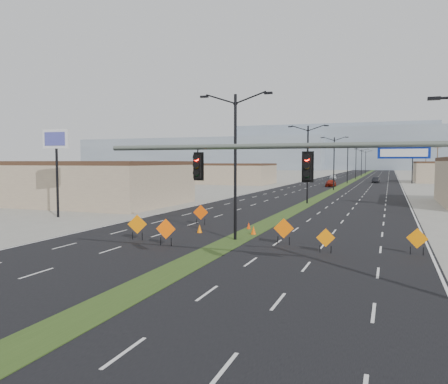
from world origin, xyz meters
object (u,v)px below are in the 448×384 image
(streetlight_4, at_px, (356,162))
(construction_sign_0, at_px, (137,225))
(streetlight_1, at_px, (308,162))
(construction_sign_4, at_px, (284,229))
(streetlight_3, at_px, (348,162))
(construction_sign_3, at_px, (326,239))
(car_mid, at_px, (376,180))
(cone_3, at_px, (166,226))
(pole_sign_east_far, at_px, (413,150))
(construction_sign_5, at_px, (417,239))
(streetlight_5, at_px, (362,162))
(pole_sign_west, at_px, (56,146))
(construction_sign_2, at_px, (201,213))
(construction_sign_1, at_px, (166,230))
(streetlight_0, at_px, (235,162))
(streetlight_6, at_px, (366,162))
(cone_2, at_px, (253,230))
(cone_1, at_px, (249,226))
(signal_mast, at_px, (353,178))
(cone_0, at_px, (200,229))
(car_far, at_px, (333,177))
(car_left, at_px, (331,183))
(streetlight_2, at_px, (334,162))

(streetlight_4, relative_size, construction_sign_0, 5.63)
(streetlight_1, distance_m, construction_sign_0, 31.34)
(construction_sign_4, bearing_deg, streetlight_3, 78.03)
(streetlight_1, distance_m, construction_sign_3, 31.15)
(car_mid, bearing_deg, cone_3, -94.22)
(car_mid, distance_m, pole_sign_east_far, 11.36)
(streetlight_3, relative_size, construction_sign_4, 5.73)
(streetlight_3, relative_size, construction_sign_5, 6.30)
(streetlight_5, xyz_separation_m, car_mid, (6.58, -50.50, -4.70))
(streetlight_1, relative_size, construction_sign_4, 5.73)
(cone_3, distance_m, pole_sign_west, 15.48)
(construction_sign_2, height_order, cone_3, construction_sign_2)
(pole_sign_west, bearing_deg, construction_sign_1, -34.50)
(construction_sign_1, distance_m, pole_sign_east_far, 94.40)
(streetlight_3, xyz_separation_m, cone_3, (-6.78, -81.50, -5.15))
(streetlight_0, height_order, construction_sign_4, streetlight_0)
(construction_sign_0, height_order, construction_sign_3, construction_sign_0)
(streetlight_6, height_order, cone_2, streetlight_6)
(streetlight_0, xyz_separation_m, cone_1, (-0.58, 4.92, -5.13))
(pole_sign_west, bearing_deg, signal_mast, -34.46)
(construction_sign_4, distance_m, cone_0, 7.53)
(cone_3, bearing_deg, pole_sign_east_far, 75.81)
(streetlight_4, relative_size, cone_2, 14.63)
(cone_2, bearing_deg, car_far, 93.74)
(car_left, distance_m, car_mid, 23.10)
(streetlight_2, height_order, construction_sign_1, streetlight_2)
(streetlight_5, distance_m, pole_sign_east_far, 53.45)
(signal_mast, distance_m, cone_3, 20.30)
(signal_mast, xyz_separation_m, cone_2, (-8.00, 12.52, -4.45))
(construction_sign_3, distance_m, construction_sign_5, 5.22)
(cone_1, bearing_deg, streetlight_0, -83.30)
(signal_mast, xyz_separation_m, construction_sign_4, (-5.03, 9.52, -3.76))
(construction_sign_4, bearing_deg, construction_sign_0, 176.47)
(streetlight_6, relative_size, construction_sign_2, 5.81)
(car_left, bearing_deg, construction_sign_1, -90.29)
(streetlight_2, bearing_deg, cone_1, -90.65)
(cone_3, xyz_separation_m, pole_sign_east_far, (21.82, 86.28, 7.98))
(streetlight_6, bearing_deg, streetlight_0, -90.00)
(car_far, height_order, construction_sign_4, construction_sign_4)
(cone_1, relative_size, cone_3, 1.05)
(car_mid, xyz_separation_m, construction_sign_2, (-11.81, -83.58, 0.30))
(construction_sign_1, distance_m, construction_sign_4, 7.67)
(streetlight_2, height_order, streetlight_4, same)
(streetlight_2, bearing_deg, construction_sign_4, -86.43)
(cone_3, bearing_deg, streetlight_3, 85.25)
(cone_0, bearing_deg, streetlight_5, 88.52)
(construction_sign_1, bearing_deg, streetlight_4, 79.97)
(construction_sign_1, relative_size, pole_sign_east_far, 0.17)
(car_left, bearing_deg, streetlight_6, 89.79)
(streetlight_3, bearing_deg, cone_0, -92.49)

